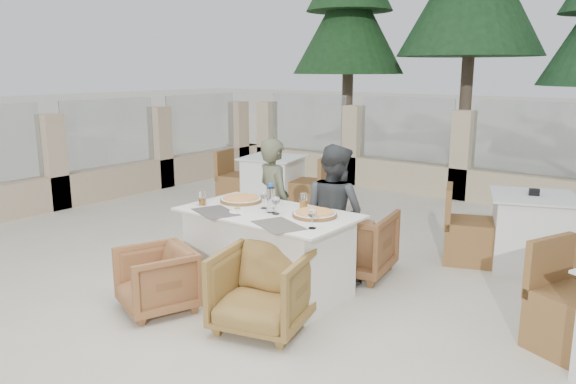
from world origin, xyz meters
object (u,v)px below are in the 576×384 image
Objects in this scene: wine_glass_centre at (264,199)px; armchair_near_right at (262,290)px; pizza_left at (241,199)px; olive_dish at (237,210)px; armchair_far_right at (356,242)px; diner_left at (274,203)px; armchair_far_left at (284,232)px; bg_table_b at (530,232)px; bg_table_a at (273,182)px; armchair_near_left at (156,280)px; diner_right at (334,214)px; dining_table at (268,252)px; beer_glass_right at (303,201)px; pizza_right at (315,214)px; water_bottle at (271,198)px; wine_glass_near at (276,204)px; wine_glass_corner at (312,218)px; beer_glass_left at (202,198)px.

wine_glass_centre is 0.26× the size of armchair_near_right.
pizza_left is 0.41m from olive_dish.
diner_left is at bearing 11.77° from armchair_far_right.
armchair_far_left is 0.40× the size of bg_table_b.
bg_table_a is at bearing -44.06° from armchair_far_right.
armchair_near_left is at bearing 91.94° from armchair_far_left.
bg_table_a is at bearing 127.69° from wine_glass_centre.
armchair_far_right is 0.46m from diner_right.
bg_table_b is at bearing 51.50° from dining_table.
beer_glass_right is 0.10× the size of diner_right.
water_bottle reaches higher than pizza_right.
wine_glass_near reaches higher than bg_table_b.
diner_left is at bearing 108.14° from armchair_far_left.
diner_left reaches higher than armchair_far_left.
wine_glass_centre is (-0.10, 0.07, 0.48)m from dining_table.
diner_right reaches higher than armchair_far_left.
pizza_right is 2.46m from bg_table_b.
pizza_left is 1.51× the size of water_bottle.
armchair_far_left is at bearing -4.46° from armchair_far_right.
pizza_left is at bearing 169.29° from wine_glass_centre.
wine_glass_corner reaches higher than pizza_left.
armchair_far_left is 0.86m from armchair_far_right.
wine_glass_near is at bearing 152.99° from diner_left.
diner_right is (0.72, 0.02, -0.00)m from diner_left.
wine_glass_centre is at bearing -140.57° from beer_glass_right.
armchair_far_right is at bearing 46.71° from beer_glass_left.
bg_table_b is at bearing 52.12° from water_bottle.
armchair_near_right is at bearing -89.23° from pizza_right.
diner_right is (-0.13, 1.23, 0.35)m from armchair_near_right.
bg_table_a reaches higher than armchair_far_left.
armchair_near_right is (0.01, -0.73, -0.47)m from pizza_right.
wine_glass_near is 0.11× the size of bg_table_b.
dining_table is 0.63m from pizza_left.
beer_glass_right reaches higher than armchair_far_left.
olive_dish is 0.15× the size of armchair_far_right.
water_bottle is at bearing 108.68° from armchair_near_right.
bg_table_a is at bearing -45.06° from armchair_far_left.
diner_right is (0.96, 0.81, -0.16)m from beer_glass_left.
bg_table_a is at bearing 134.38° from beer_glass_right.
armchair_near_left is at bearing 53.93° from armchair_far_right.
dining_table is at bearing -149.29° from bg_table_b.
pizza_left is at bearing 107.27° from diner_left.
wine_glass_corner is (0.63, -0.20, 0.48)m from dining_table.
wine_glass_near is (0.12, -0.03, 0.48)m from dining_table.
bg_table_a reaches higher than armchair_far_right.
wine_glass_centre reaches higher than beer_glass_right.
armchair_near_left is at bearing -148.58° from wine_glass_corner.
armchair_far_right is 0.44× the size of bg_table_b.
water_bottle is at bearing 59.09° from armchair_far_right.
armchair_far_left is at bearing 136.94° from wine_glass_corner.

